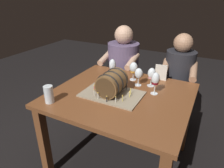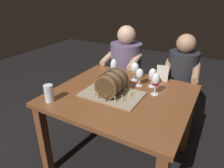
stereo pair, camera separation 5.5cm
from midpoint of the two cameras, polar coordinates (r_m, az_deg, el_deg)
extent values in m
plane|color=black|center=(2.20, 2.97, -20.48)|extent=(8.00, 8.00, 0.00)
cube|color=brown|center=(1.75, 3.51, -3.21)|extent=(1.15, 1.03, 0.03)
cube|color=brown|center=(1.93, -17.70, -15.05)|extent=(0.07, 0.07, 0.72)
cube|color=brown|center=(2.50, -2.69, -3.77)|extent=(0.07, 0.07, 0.72)
cube|color=brown|center=(2.21, 21.02, -9.96)|extent=(0.07, 0.07, 0.72)
cube|color=gray|center=(1.71, 0.92, -2.85)|extent=(0.50, 0.33, 0.01)
cylinder|color=brown|center=(1.67, 0.94, 0.29)|extent=(0.20, 0.24, 0.20)
cylinder|color=#46301B|center=(1.57, -1.15, -1.30)|extent=(0.17, 0.00, 0.17)
cylinder|color=#46301B|center=(1.76, 2.81, 1.72)|extent=(0.17, 0.00, 0.17)
torus|color=black|center=(1.61, -0.43, -0.75)|extent=(0.21, 0.01, 0.21)
torus|color=black|center=(1.67, 0.94, 0.29)|extent=(0.21, 0.01, 0.21)
torus|color=black|center=(1.73, 2.22, 1.26)|extent=(0.21, 0.01, 0.21)
cylinder|color=#EAD666|center=(1.65, 5.84, -3.09)|extent=(0.01, 0.01, 0.05)
sphere|color=#F9C64C|center=(1.63, 5.88, -2.19)|extent=(0.01, 0.01, 0.01)
cylinder|color=#EAD666|center=(1.69, 6.14, -2.32)|extent=(0.01, 0.01, 0.05)
sphere|color=#F9C64C|center=(1.67, 6.18, -1.40)|extent=(0.01, 0.01, 0.01)
cylinder|color=black|center=(1.77, 5.16, -1.00)|extent=(0.01, 0.01, 0.05)
sphere|color=#F9C64C|center=(1.76, 5.19, -0.16)|extent=(0.01, 0.01, 0.01)
cylinder|color=silver|center=(1.81, 3.59, -0.22)|extent=(0.01, 0.01, 0.05)
sphere|color=#F9C64C|center=(1.79, 3.62, 0.69)|extent=(0.01, 0.01, 0.01)
cylinder|color=#D64C47|center=(1.83, 1.30, 0.14)|extent=(0.01, 0.01, 0.05)
sphere|color=#F9C64C|center=(1.82, 1.30, 1.01)|extent=(0.01, 0.01, 0.01)
cylinder|color=black|center=(1.82, -1.31, -0.09)|extent=(0.01, 0.01, 0.04)
sphere|color=#F9C64C|center=(1.81, -1.32, 0.69)|extent=(0.01, 0.01, 0.01)
cylinder|color=#D64C47|center=(1.81, -2.37, -0.31)|extent=(0.01, 0.01, 0.05)
sphere|color=#F9C64C|center=(1.79, -2.39, 0.51)|extent=(0.01, 0.01, 0.01)
cylinder|color=#D64C47|center=(1.74, -4.02, -1.26)|extent=(0.01, 0.01, 0.05)
sphere|color=#F9C64C|center=(1.73, -4.05, -0.33)|extent=(0.01, 0.01, 0.01)
cylinder|color=silver|center=(1.67, -4.08, -2.47)|extent=(0.01, 0.01, 0.05)
sphere|color=#F9C64C|center=(1.66, -4.11, -1.55)|extent=(0.01, 0.01, 0.01)
cylinder|color=silver|center=(1.62, -3.08, -3.40)|extent=(0.01, 0.01, 0.05)
sphere|color=#F9C64C|center=(1.61, -3.10, -2.46)|extent=(0.01, 0.01, 0.01)
cylinder|color=black|center=(1.58, -0.66, -4.31)|extent=(0.01, 0.01, 0.04)
sphere|color=#F9C64C|center=(1.57, -0.66, -3.44)|extent=(0.01, 0.01, 0.01)
cylinder|color=silver|center=(1.57, 1.85, -4.52)|extent=(0.01, 0.01, 0.04)
sphere|color=#F9C64C|center=(1.56, 1.87, -3.68)|extent=(0.01, 0.01, 0.01)
cylinder|color=#EAD666|center=(1.59, 3.79, -4.23)|extent=(0.01, 0.01, 0.04)
sphere|color=#F9C64C|center=(1.58, 3.81, -3.38)|extent=(0.01, 0.01, 0.01)
cylinder|color=white|center=(1.90, 11.86, -0.62)|extent=(0.07, 0.07, 0.00)
cylinder|color=white|center=(1.88, 11.96, 0.39)|extent=(0.01, 0.01, 0.07)
ellipsoid|color=white|center=(1.85, 12.19, 2.79)|extent=(0.07, 0.07, 0.10)
cylinder|color=pink|center=(1.86, 12.11, 1.94)|extent=(0.06, 0.06, 0.03)
cylinder|color=white|center=(1.76, 12.70, -2.82)|extent=(0.06, 0.06, 0.00)
cylinder|color=white|center=(1.74, 12.84, -1.53)|extent=(0.01, 0.01, 0.08)
ellipsoid|color=white|center=(1.70, 13.14, 1.33)|extent=(0.07, 0.07, 0.11)
cylinder|color=maroon|center=(1.72, 13.04, 0.33)|extent=(0.05, 0.05, 0.03)
cylinder|color=white|center=(2.05, 1.28, 1.96)|extent=(0.06, 0.06, 0.00)
cylinder|color=white|center=(2.04, 1.29, 2.90)|extent=(0.01, 0.01, 0.07)
ellipsoid|color=white|center=(2.01, 1.32, 5.38)|extent=(0.07, 0.07, 0.12)
cylinder|color=beige|center=(2.02, 1.31, 4.61)|extent=(0.06, 0.06, 0.05)
cylinder|color=white|center=(2.00, 7.04, 1.15)|extent=(0.06, 0.06, 0.00)
cylinder|color=white|center=(1.99, 7.10, 2.19)|extent=(0.01, 0.01, 0.07)
ellipsoid|color=white|center=(1.96, 7.24, 4.57)|extent=(0.08, 0.08, 0.10)
cylinder|color=#C6842D|center=(1.97, 7.19, 3.74)|extent=(0.06, 0.06, 0.03)
cylinder|color=white|center=(1.89, 8.36, -0.41)|extent=(0.06, 0.06, 0.00)
cylinder|color=white|center=(1.88, 8.42, 0.55)|extent=(0.01, 0.01, 0.07)
ellipsoid|color=white|center=(1.85, 8.58, 2.86)|extent=(0.07, 0.07, 0.10)
cylinder|color=white|center=(1.66, -16.38, -2.51)|extent=(0.07, 0.07, 0.14)
cylinder|color=#C6842D|center=(1.67, -16.31, -3.05)|extent=(0.07, 0.07, 0.10)
cylinder|color=white|center=(1.64, -16.55, -1.26)|extent=(0.07, 0.07, 0.01)
cube|color=silver|center=(2.00, 14.74, 2.92)|extent=(0.11, 0.03, 0.16)
cube|color=#372D40|center=(2.73, 4.13, -4.38)|extent=(0.34, 0.32, 0.45)
cylinder|color=#5B4C6B|center=(2.53, 4.48, 5.40)|extent=(0.38, 0.38, 0.54)
sphere|color=tan|center=(2.43, 4.77, 13.55)|extent=(0.22, 0.22, 0.22)
cylinder|color=tan|center=(2.31, 7.01, 6.30)|extent=(0.08, 0.31, 0.14)
cylinder|color=tan|center=(2.45, -0.40, 7.58)|extent=(0.08, 0.31, 0.14)
cube|color=black|center=(2.57, 17.89, -7.85)|extent=(0.34, 0.32, 0.45)
cylinder|color=#232328|center=(2.35, 19.45, 2.26)|extent=(0.35, 0.35, 0.53)
sphere|color=#A87A5B|center=(2.24, 20.75, 10.58)|extent=(0.20, 0.20, 0.20)
cylinder|color=#A87A5B|center=(2.18, 23.18, 3.02)|extent=(0.11, 0.31, 0.14)
cylinder|color=#A87A5B|center=(2.19, 15.91, 4.23)|extent=(0.11, 0.31, 0.14)
camera|label=1|loc=(0.03, -89.06, 0.44)|focal=32.55mm
camera|label=2|loc=(0.03, 90.94, -0.44)|focal=32.55mm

